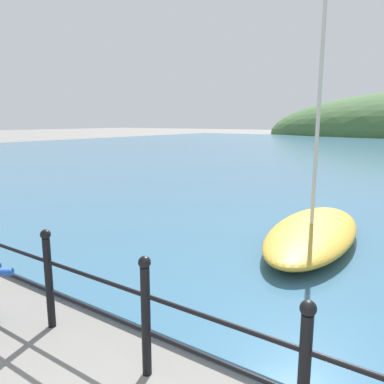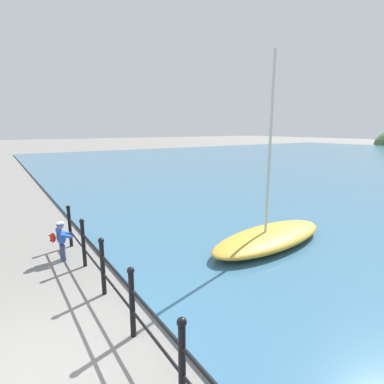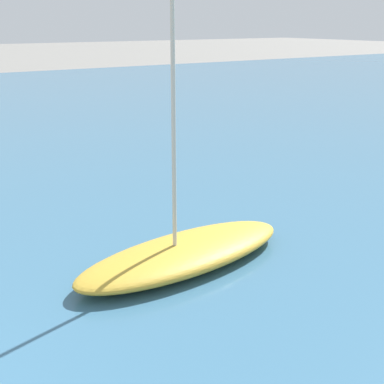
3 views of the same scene
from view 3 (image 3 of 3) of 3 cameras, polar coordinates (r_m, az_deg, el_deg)
boat_far_right at (r=9.35m, az=-0.80°, el=-6.43°), size 1.93×4.39×5.11m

